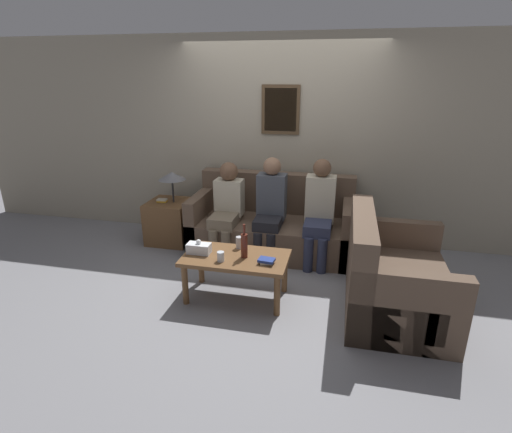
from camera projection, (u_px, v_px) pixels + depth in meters
name	position (u px, v px, depth m)	size (l,w,h in m)	color
ground_plane	(264.00, 267.00, 4.64)	(16.00, 16.00, 0.00)	gray
wall_back	(280.00, 141.00, 5.14)	(9.00, 0.08, 2.60)	#9E937F
couch_main	(273.00, 226.00, 5.04)	(1.98, 0.91, 0.93)	brown
couch_side	(391.00, 280.00, 3.72)	(0.91, 1.33, 0.93)	brown
coffee_table	(236.00, 262.00, 3.90)	(1.02, 0.56, 0.46)	brown
side_table_with_lamp	(170.00, 218.00, 5.27)	(0.54, 0.54, 0.95)	brown
wine_bottle	(244.00, 245.00, 3.82)	(0.07, 0.07, 0.34)	#562319
drinking_glass	(221.00, 256.00, 3.76)	(0.07, 0.07, 0.09)	silver
book_stack	(266.00, 261.00, 3.72)	(0.16, 0.12, 0.05)	beige
soda_can	(239.00, 242.00, 4.04)	(0.07, 0.07, 0.12)	#BCBCC1
tissue_box	(199.00, 248.00, 3.93)	(0.23, 0.12, 0.14)	silver
person_left	(227.00, 205.00, 4.85)	(0.34, 0.61, 1.12)	#756651
person_middle	(270.00, 205.00, 4.75)	(0.34, 0.57, 1.20)	black
person_right	(319.00, 209.00, 4.63)	(0.34, 0.60, 1.21)	#2D334C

